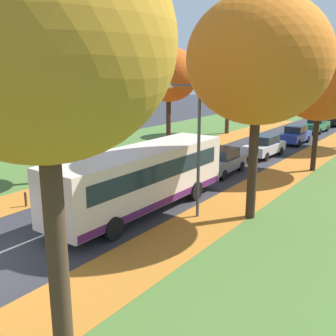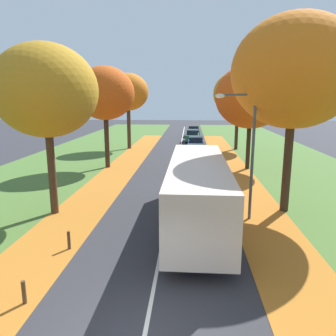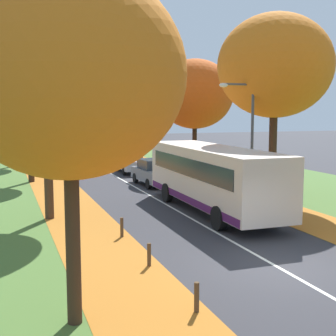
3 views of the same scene
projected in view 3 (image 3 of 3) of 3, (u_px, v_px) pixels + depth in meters
name	position (u px, v px, depth m)	size (l,w,h in m)	color
ground_plane	(279.00, 268.00, 13.89)	(160.00, 160.00, 0.00)	#2D2D33
leaf_litter_left	(62.00, 196.00, 25.43)	(2.80, 60.00, 0.00)	#B26B23
grass_verge_right	(236.00, 172.00, 35.66)	(12.00, 90.00, 0.01)	#476B2D
leaf_litter_right	(216.00, 187.00, 28.51)	(2.80, 60.00, 0.00)	#B26B23
road_centre_line	(119.00, 178.00, 32.58)	(0.12, 80.00, 0.01)	silver
tree_left_nearest	(69.00, 74.00, 9.63)	(4.89, 4.89, 7.60)	#382619
tree_left_near	(45.00, 76.00, 19.48)	(4.92, 4.92, 8.31)	#422D1E
tree_left_mid	(28.00, 88.00, 29.98)	(4.78, 4.78, 8.28)	#382619
tree_left_far	(20.00, 90.00, 39.74)	(4.60, 4.60, 8.47)	#422D1E
tree_right_near	(275.00, 66.00, 24.40)	(6.03, 6.03, 9.69)	#382619
tree_right_mid	(195.00, 94.00, 34.09)	(5.63, 5.63, 8.40)	black
tree_right_far	(156.00, 94.00, 44.04)	(5.45, 5.45, 8.69)	#382619
bollard_nearest	(197.00, 297.00, 10.77)	(0.12, 0.12, 0.72)	#4C3823
bollard_second	(149.00, 255.00, 13.98)	(0.12, 0.12, 0.71)	#4C3823
bollard_third	(122.00, 227.00, 17.22)	(0.12, 0.12, 0.73)	#4C3823
streetlamp_right	(246.00, 129.00, 22.78)	(1.89, 0.28, 6.00)	#47474C
bus	(212.00, 175.00, 21.44)	(2.73, 10.42, 2.98)	beige
car_grey_lead	(153.00, 172.00, 29.26)	(1.88, 4.25, 1.62)	slate
car_silver_following	(131.00, 162.00, 35.29)	(1.94, 4.28, 1.62)	#B7BABF
car_blue_third_in_line	(113.00, 154.00, 41.54)	(1.82, 4.22, 1.62)	#233D9E
car_green_fourth_in_line	(93.00, 148.00, 48.72)	(1.85, 4.23, 1.62)	#1E6038
car_black_trailing	(85.00, 144.00, 54.67)	(1.83, 4.22, 1.62)	black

